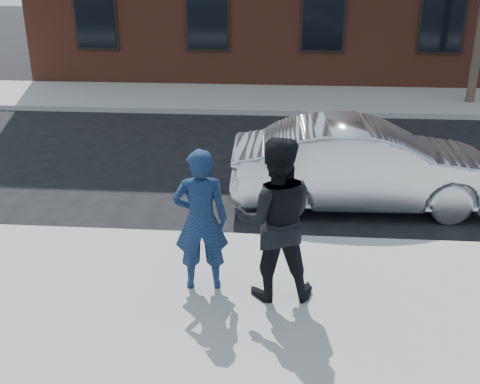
{
  "coord_description": "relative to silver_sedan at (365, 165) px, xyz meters",
  "views": [
    {
      "loc": [
        -1.06,
        -6.21,
        4.07
      ],
      "look_at": [
        -1.6,
        0.4,
        1.34
      ],
      "focal_mm": 42.0,
      "sensor_mm": 36.0,
      "label": 1
    }
  ],
  "objects": [
    {
      "name": "silver_sedan",
      "position": [
        0.0,
        0.0,
        0.0
      ],
      "size": [
        4.72,
        1.82,
        1.53
      ],
      "primitive_type": "imported",
      "rotation": [
        0.0,
        0.0,
        1.61
      ],
      "color": "#B7BABF",
      "rests_on": "ground"
    },
    {
      "name": "man_peacoat",
      "position": [
        -1.5,
        -3.26,
        0.42
      ],
      "size": [
        1.08,
        0.89,
        2.08
      ],
      "rotation": [
        0.0,
        0.0,
        3.25
      ],
      "color": "black",
      "rests_on": "near_sidewalk"
    },
    {
      "name": "near_sidewalk",
      "position": [
        -0.37,
        -3.45,
        -0.69
      ],
      "size": [
        50.0,
        3.5,
        0.15
      ],
      "primitive_type": "cube",
      "color": "#9A9891",
      "rests_on": "ground"
    },
    {
      "name": "near_curb",
      "position": [
        -0.37,
        -1.65,
        -0.69
      ],
      "size": [
        50.0,
        0.1,
        0.15
      ],
      "primitive_type": "cube",
      "color": "#999691",
      "rests_on": "ground"
    },
    {
      "name": "far_sidewalk",
      "position": [
        -0.37,
        8.05,
        -0.69
      ],
      "size": [
        50.0,
        3.5,
        0.15
      ],
      "primitive_type": "cube",
      "color": "#9A9891",
      "rests_on": "ground"
    },
    {
      "name": "man_hoodie",
      "position": [
        -2.43,
        -3.15,
        0.32
      ],
      "size": [
        0.74,
        0.55,
        1.87
      ],
      "rotation": [
        0.0,
        0.0,
        3.29
      ],
      "color": "navy",
      "rests_on": "near_sidewalk"
    },
    {
      "name": "far_curb",
      "position": [
        -0.37,
        6.25,
        -0.69
      ],
      "size": [
        50.0,
        0.1,
        0.15
      ],
      "primitive_type": "cube",
      "color": "#999691",
      "rests_on": "ground"
    },
    {
      "name": "ground",
      "position": [
        -0.37,
        -3.2,
        -0.77
      ],
      "size": [
        100.0,
        100.0,
        0.0
      ],
      "primitive_type": "plane",
      "color": "black",
      "rests_on": "ground"
    }
  ]
}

